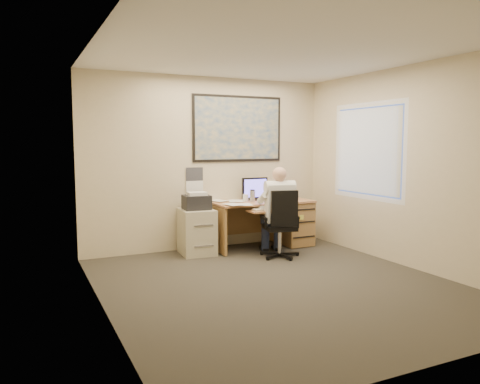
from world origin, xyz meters
name	(u,v)px	position (x,y,z in m)	size (l,w,h in m)	color
room_shell	(280,171)	(0.00, 0.00, 1.35)	(4.00, 4.50, 2.70)	#333027
desk	(279,218)	(1.11, 1.90, 0.44)	(1.60, 0.97, 1.11)	tan
world_map	(238,129)	(0.52, 2.23, 1.90)	(1.56, 0.03, 1.06)	#1E4C93
wall_calendar	(195,181)	(-0.23, 2.24, 1.08)	(0.28, 0.01, 0.42)	white
window_blinds	(367,151)	(1.97, 0.80, 1.55)	(0.06, 1.40, 1.30)	beige
filing_cabinet	(197,227)	(-0.32, 1.90, 0.40)	(0.53, 0.62, 0.94)	beige
office_chair	(282,238)	(0.72, 1.15, 0.29)	(0.72, 0.72, 1.00)	black
person	(279,212)	(0.71, 1.22, 0.66)	(0.56, 0.81, 1.32)	white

